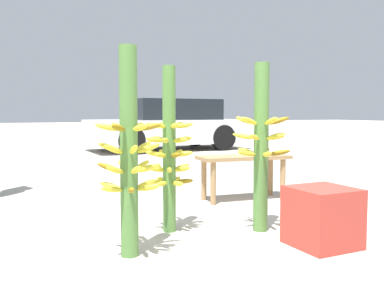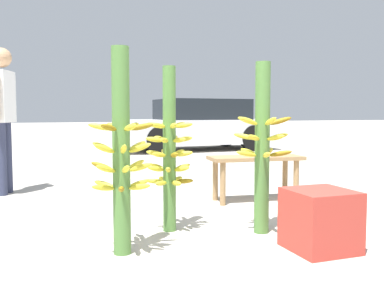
{
  "view_description": "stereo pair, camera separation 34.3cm",
  "coord_description": "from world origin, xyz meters",
  "px_view_note": "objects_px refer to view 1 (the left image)",
  "views": [
    {
      "loc": [
        -1.36,
        -2.65,
        0.97
      ],
      "look_at": [
        0.12,
        0.44,
        0.71
      ],
      "focal_mm": 40.0,
      "sensor_mm": 36.0,
      "label": 1
    },
    {
      "loc": [
        -1.04,
        -2.78,
        0.97
      ],
      "look_at": [
        0.12,
        0.44,
        0.71
      ],
      "focal_mm": 40.0,
      "sensor_mm": 36.0,
      "label": 2
    }
  ],
  "objects_px": {
    "banana_stalk_right": "(261,146)",
    "market_bench": "(244,164)",
    "banana_stalk_center": "(169,151)",
    "parked_car": "(168,125)",
    "produce_crate": "(322,217)",
    "banana_stalk_left": "(129,153)"
  },
  "relations": [
    {
      "from": "produce_crate",
      "to": "market_bench",
      "type": "bearing_deg",
      "value": 77.12
    },
    {
      "from": "banana_stalk_right",
      "to": "market_bench",
      "type": "height_order",
      "value": "banana_stalk_right"
    },
    {
      "from": "banana_stalk_right",
      "to": "banana_stalk_left",
      "type": "bearing_deg",
      "value": -173.25
    },
    {
      "from": "banana_stalk_center",
      "to": "produce_crate",
      "type": "bearing_deg",
      "value": -44.37
    },
    {
      "from": "banana_stalk_left",
      "to": "produce_crate",
      "type": "bearing_deg",
      "value": -16.64
    },
    {
      "from": "banana_stalk_right",
      "to": "produce_crate",
      "type": "xyz_separation_m",
      "value": [
        0.17,
        -0.53,
        -0.48
      ]
    },
    {
      "from": "market_bench",
      "to": "banana_stalk_left",
      "type": "bearing_deg",
      "value": -137.33
    },
    {
      "from": "banana_stalk_center",
      "to": "produce_crate",
      "type": "height_order",
      "value": "banana_stalk_center"
    },
    {
      "from": "parked_car",
      "to": "banana_stalk_right",
      "type": "bearing_deg",
      "value": 162.04
    },
    {
      "from": "banana_stalk_left",
      "to": "banana_stalk_right",
      "type": "height_order",
      "value": "banana_stalk_left"
    },
    {
      "from": "banana_stalk_center",
      "to": "market_bench",
      "type": "relative_size",
      "value": 1.27
    },
    {
      "from": "parked_car",
      "to": "produce_crate",
      "type": "height_order",
      "value": "parked_car"
    },
    {
      "from": "banana_stalk_center",
      "to": "banana_stalk_right",
      "type": "xyz_separation_m",
      "value": [
        0.68,
        -0.3,
        0.04
      ]
    },
    {
      "from": "banana_stalk_center",
      "to": "parked_car",
      "type": "height_order",
      "value": "banana_stalk_center"
    },
    {
      "from": "banana_stalk_center",
      "to": "parked_car",
      "type": "bearing_deg",
      "value": 67.76
    },
    {
      "from": "parked_car",
      "to": "banana_stalk_left",
      "type": "bearing_deg",
      "value": 154.61
    },
    {
      "from": "banana_stalk_right",
      "to": "parked_car",
      "type": "relative_size",
      "value": 0.34
    },
    {
      "from": "banana_stalk_left",
      "to": "banana_stalk_right",
      "type": "relative_size",
      "value": 1.03
    },
    {
      "from": "banana_stalk_center",
      "to": "produce_crate",
      "type": "xyz_separation_m",
      "value": [
        0.85,
        -0.83,
        -0.44
      ]
    },
    {
      "from": "banana_stalk_left",
      "to": "banana_stalk_right",
      "type": "xyz_separation_m",
      "value": [
        1.15,
        0.14,
        0.0
      ]
    },
    {
      "from": "produce_crate",
      "to": "banana_stalk_left",
      "type": "bearing_deg",
      "value": 163.36
    },
    {
      "from": "produce_crate",
      "to": "banana_stalk_right",
      "type": "bearing_deg",
      "value": 107.72
    }
  ]
}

